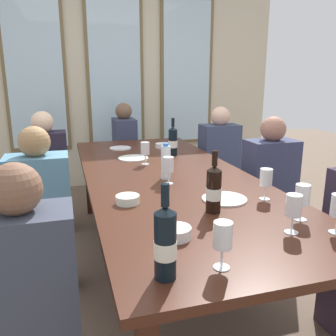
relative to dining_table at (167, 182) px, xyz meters
The scene contains 25 objects.
ground_plane 0.68m from the dining_table, ahead, with size 12.00×12.00×0.00m, color brown.
back_wall_with_windows 2.48m from the dining_table, 90.00° to the left, with size 4.30×0.10×2.90m.
dining_table is the anchor object (origin of this frame).
white_plate_0 0.56m from the dining_table, 104.05° to the left, with size 0.25×0.25×0.01m, color white.
white_plate_1 0.62m from the dining_table, 75.42° to the right, with size 0.25×0.25×0.01m, color white.
white_plate_2 1.01m from the dining_table, 99.71° to the left, with size 0.20×0.20×0.01m, color white.
wine_bottle_0 1.31m from the dining_table, 106.57° to the right, with size 0.08×0.08×0.33m.
wine_bottle_1 0.76m from the dining_table, 88.17° to the right, with size 0.08×0.08×0.31m.
wine_bottle_2 0.63m from the dining_table, 68.95° to the left, with size 0.08×0.08×0.32m.
tasting_bowl_0 1.00m from the dining_table, 104.25° to the right, with size 0.13×0.13×0.05m, color white.
tasting_bowl_1 0.95m from the dining_table, 76.08° to the left, with size 0.14×0.14×0.04m, color white.
tasting_bowl_2 0.62m from the dining_table, 126.18° to the right, with size 0.13×0.13×0.04m, color white.
water_bottle 0.21m from the dining_table, 110.29° to the right, with size 0.06×0.06×0.24m.
wine_glass_0 0.29m from the dining_table, 104.08° to the right, with size 0.07×0.07×0.17m.
wine_glass_1 0.77m from the dining_table, 60.29° to the right, with size 0.07×0.07×0.17m.
wine_glass_2 1.04m from the dining_table, 68.38° to the right, with size 0.07×0.07×0.17m.
wine_glass_3 1.27m from the dining_table, 97.46° to the right, with size 0.07×0.07×0.17m.
wine_glass_4 1.11m from the dining_table, 76.75° to the right, with size 0.07×0.07×0.17m.
wine_glass_5 0.37m from the dining_table, 104.21° to the left, with size 0.07×0.07×0.17m.
seated_person_0 1.31m from the dining_table, 130.48° to the right, with size 0.38×0.24×1.11m.
seated_person_2 0.86m from the dining_table, behind, with size 0.38×0.24×1.11m.
seated_person_3 0.86m from the dining_table, ahead, with size 0.38×0.24×1.11m.
seated_person_4 1.29m from the dining_table, 131.16° to the left, with size 0.38×0.24×1.11m.
seated_person_5 1.30m from the dining_table, 49.22° to the left, with size 0.38×0.24×1.11m.
seated_person_6 1.77m from the dining_table, 90.00° to the left, with size 0.24×0.38×1.11m.
Camera 1 is at (-0.66, -2.26, 1.39)m, focal length 37.59 mm.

